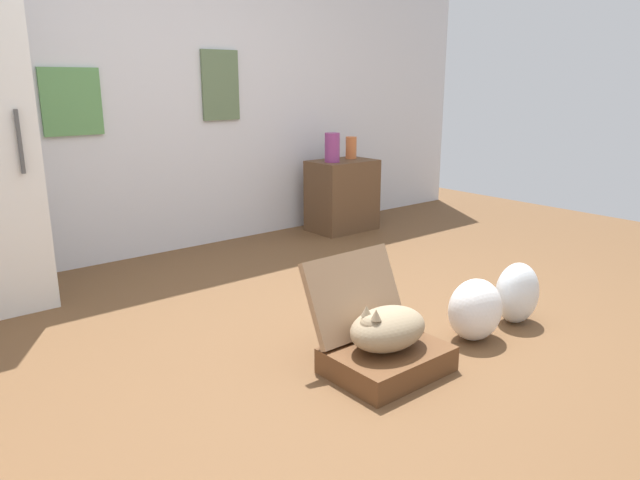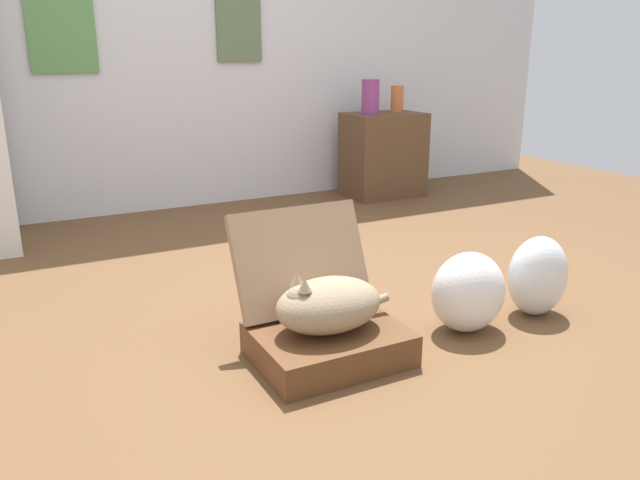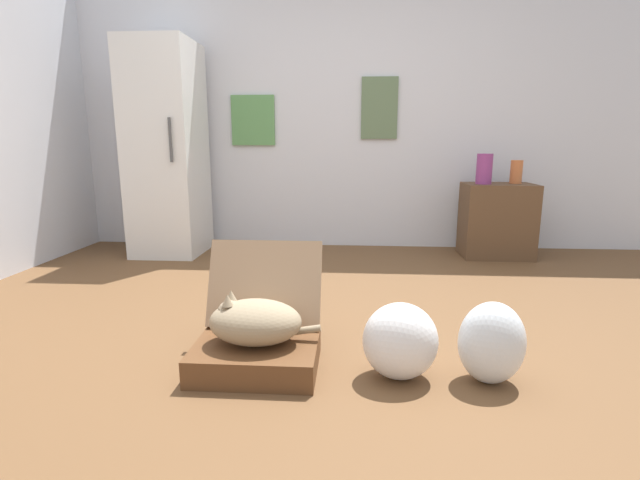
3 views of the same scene
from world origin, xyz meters
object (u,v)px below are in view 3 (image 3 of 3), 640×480
suitcase_base (257,356)px  plastic_bag_white (400,341)px  plastic_bag_clear (492,343)px  refrigerator (167,151)px  cat (254,321)px  vase_tall (484,169)px  vase_short (516,172)px  side_table (497,221)px

suitcase_base → plastic_bag_white: 0.63m
plastic_bag_clear → refrigerator: bearing=135.2°
refrigerator → cat: bearing=-60.6°
cat → vase_tall: bearing=54.9°
plastic_bag_clear → vase_short: bearing=70.3°
plastic_bag_white → cat: bearing=176.8°
plastic_bag_white → refrigerator: refrigerator is taller
suitcase_base → side_table: 2.77m
plastic_bag_white → vase_tall: size_ratio=1.30×
suitcase_base → cat: (-0.01, 0.00, 0.16)m
side_table → vase_tall: (-0.15, -0.03, 0.44)m
side_table → vase_short: (0.15, 0.05, 0.42)m
plastic_bag_clear → cat: bearing=177.3°
plastic_bag_white → vase_tall: (0.90, 2.20, 0.60)m
cat → side_table: bearing=52.8°
cat → suitcase_base: bearing=-3.6°
plastic_bag_white → plastic_bag_clear: size_ratio=0.95×
vase_short → plastic_bag_white: bearing=-117.6°
plastic_bag_clear → side_table: 2.34m
plastic_bag_clear → plastic_bag_white: bearing=178.3°
plastic_bag_white → side_table: size_ratio=0.52×
refrigerator → plastic_bag_white: bearing=-49.9°
suitcase_base → plastic_bag_clear: size_ratio=1.54×
side_table → vase_short: bearing=18.4°
plastic_bag_clear → side_table: side_table is taller
refrigerator → vase_short: (3.02, 0.10, -0.17)m
plastic_bag_clear → side_table: bearing=73.2°
cat → side_table: side_table is taller
suitcase_base → cat: 0.16m
refrigerator → vase_tall: refrigerator is taller
plastic_bag_white → side_table: side_table is taller
suitcase_base → side_table: bearing=52.9°
cat → vase_tall: size_ratio=1.91×
refrigerator → vase_tall: 2.74m
refrigerator → vase_short: 3.03m
plastic_bag_white → suitcase_base: bearing=176.8°
cat → plastic_bag_clear: (0.99, -0.05, -0.05)m
suitcase_base → vase_tall: vase_tall is taller
cat → refrigerator: 2.56m
plastic_bag_white → side_table: bearing=64.9°
cat → vase_tall: (1.52, 2.17, 0.54)m
cat → plastic_bag_clear: 1.00m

